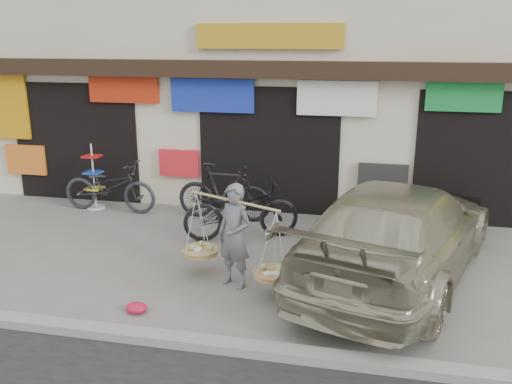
% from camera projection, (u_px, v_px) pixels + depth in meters
% --- Properties ---
extents(ground, '(70.00, 70.00, 0.00)m').
position_uv_depth(ground, '(227.00, 278.00, 8.60)').
color(ground, gray).
rests_on(ground, ground).
extents(kerb, '(70.00, 0.25, 0.12)m').
position_uv_depth(kerb, '(185.00, 341.00, 6.71)').
color(kerb, gray).
rests_on(kerb, ground).
extents(shophouse_block, '(14.00, 6.32, 7.00)m').
position_uv_depth(shophouse_block, '(291.00, 46.00, 13.68)').
color(shophouse_block, beige).
rests_on(shophouse_block, ground).
extents(street_vendor, '(1.85, 1.15, 1.61)m').
position_uv_depth(street_vendor, '(235.00, 240.00, 8.15)').
color(street_vendor, slate).
rests_on(street_vendor, ground).
extents(bike_0, '(2.14, 0.79, 1.11)m').
position_uv_depth(bike_0, '(110.00, 187.00, 11.75)').
color(bike_0, '#2C2C32').
rests_on(bike_0, ground).
extents(bike_1, '(2.02, 0.65, 1.20)m').
position_uv_depth(bike_1, '(224.00, 192.00, 11.20)').
color(bike_1, black).
rests_on(bike_1, ground).
extents(bike_2, '(2.30, 1.54, 1.15)m').
position_uv_depth(bike_2, '(241.00, 210.00, 10.13)').
color(bike_2, black).
rests_on(bike_2, ground).
extents(suv, '(3.70, 5.72, 1.54)m').
position_uv_depth(suv, '(398.00, 231.00, 8.44)').
color(suv, '#ACA88B').
rests_on(suv, ground).
extents(display_rack, '(0.40, 0.40, 1.46)m').
position_uv_depth(display_rack, '(94.00, 183.00, 11.95)').
color(display_rack, silver).
rests_on(display_rack, ground).
extents(red_bag, '(0.31, 0.25, 0.14)m').
position_uv_depth(red_bag, '(136.00, 308.00, 7.51)').
color(red_bag, red).
rests_on(red_bag, ground).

